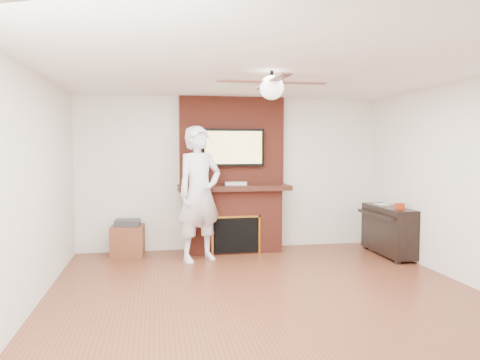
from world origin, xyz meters
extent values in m
cube|color=#5C2C1B|center=(0.00, 0.00, -0.09)|extent=(5.36, 5.86, 0.18)
cube|color=white|center=(0.00, 0.00, 2.59)|extent=(5.36, 5.86, 0.18)
cube|color=silver|center=(0.00, 2.84, 1.25)|extent=(5.36, 0.18, 2.50)
cube|color=silver|center=(0.00, -2.84, 1.25)|extent=(5.36, 0.18, 2.50)
cube|color=silver|center=(-2.59, 0.00, 1.25)|extent=(0.18, 5.86, 2.50)
cube|color=maroon|center=(0.00, 2.50, 0.50)|extent=(1.50, 0.50, 1.00)
cube|color=black|center=(0.00, 2.47, 1.04)|extent=(1.78, 0.64, 0.08)
cube|color=maroon|center=(0.00, 2.65, 1.79)|extent=(1.70, 0.20, 1.42)
cube|color=black|center=(0.00, 2.25, 0.31)|extent=(0.70, 0.06, 0.55)
cube|color=#BF8C2D|center=(0.00, 2.24, 0.60)|extent=(0.78, 0.02, 0.03)
cube|color=#BF8C2D|center=(-0.38, 2.24, 0.31)|extent=(0.03, 0.02, 0.61)
cube|color=#BF8C2D|center=(0.38, 2.24, 0.31)|extent=(0.03, 0.02, 0.61)
cube|color=black|center=(0.00, 2.50, 1.68)|extent=(1.00, 0.07, 0.60)
cube|color=#E2CF78|center=(0.00, 2.47, 1.68)|extent=(0.92, 0.01, 0.52)
cylinder|color=black|center=(0.00, 0.00, 2.43)|extent=(0.04, 0.04, 0.14)
sphere|color=white|center=(0.00, 0.00, 2.32)|extent=(0.26, 0.26, 0.26)
cube|color=black|center=(0.33, 0.00, 2.38)|extent=(0.55, 0.11, 0.01)
cube|color=black|center=(0.00, 0.33, 2.38)|extent=(0.11, 0.55, 0.01)
cube|color=black|center=(-0.33, 0.00, 2.38)|extent=(0.55, 0.11, 0.01)
cube|color=black|center=(0.00, -0.33, 2.38)|extent=(0.11, 0.55, 0.01)
imported|color=silver|center=(-0.60, 1.95, 1.00)|extent=(0.88, 0.77, 2.00)
cube|color=brown|center=(-1.67, 2.48, 0.23)|extent=(0.52, 0.52, 0.47)
cube|color=#2F2F32|center=(-1.67, 2.48, 0.52)|extent=(0.39, 0.32, 0.09)
cube|color=black|center=(2.32, 1.75, 0.41)|extent=(0.36, 1.18, 0.72)
cube|color=black|center=(2.19, 1.22, 0.32)|extent=(0.05, 0.09, 0.63)
cube|color=black|center=(2.19, 2.27, 0.32)|extent=(0.05, 0.09, 0.63)
cube|color=black|center=(2.12, 1.75, 0.65)|extent=(0.14, 1.08, 0.05)
cube|color=silver|center=(2.32, 1.97, 0.77)|extent=(0.16, 0.23, 0.01)
cube|color=#A22C14|center=(2.32, 1.43, 0.81)|extent=(0.11, 0.11, 0.09)
cube|color=silver|center=(0.03, 2.45, 1.10)|extent=(0.37, 0.24, 0.05)
cylinder|color=orange|center=(-0.16, 2.33, 0.06)|extent=(0.07, 0.07, 0.12)
cylinder|color=#2E7331|center=(-0.01, 2.31, 0.04)|extent=(0.06, 0.06, 0.09)
cylinder|color=beige|center=(0.00, 2.37, 0.06)|extent=(0.08, 0.08, 0.11)
camera|label=1|loc=(-1.24, -4.91, 1.68)|focal=35.00mm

